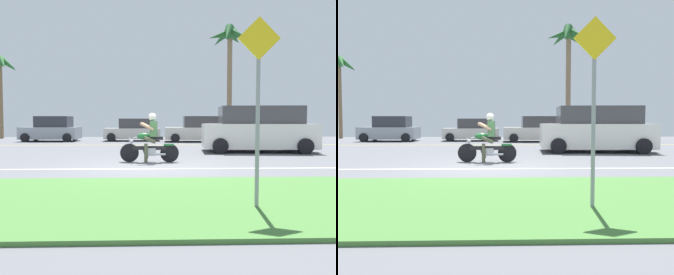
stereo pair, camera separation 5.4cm
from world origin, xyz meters
TOP-DOWN VIEW (x-y plane):
  - ground at (0.00, 3.00)m, footprint 56.00×30.00m
  - grass_median at (0.00, -4.10)m, footprint 56.00×3.80m
  - lane_line_near at (0.00, -0.47)m, footprint 50.40×0.12m
  - lane_line_far at (0.00, 8.58)m, footprint 50.40×0.12m
  - motorcyclist at (-0.05, 1.01)m, footprint 1.90×0.62m
  - suv_nearby at (4.56, 4.49)m, footprint 5.00×2.57m
  - parked_car_0 at (-6.84, 12.28)m, footprint 3.72×2.06m
  - parked_car_1 at (-1.45, 12.56)m, footprint 3.79×2.00m
  - parked_car_2 at (2.98, 11.49)m, footprint 4.46×2.06m
  - parked_car_3 at (8.24, 11.74)m, footprint 4.09×2.00m
  - palm_tree_0 at (5.82, 15.71)m, footprint 3.64×3.36m
  - palm_tree_1 at (-11.78, 15.87)m, footprint 2.83×2.78m
  - street_sign at (1.66, -4.69)m, footprint 0.62×0.06m

SIDE VIEW (x-z plane):
  - ground at x=0.00m, z-range -0.04..0.00m
  - lane_line_near at x=0.00m, z-range 0.00..0.01m
  - lane_line_far at x=0.00m, z-range 0.00..0.01m
  - grass_median at x=0.00m, z-range 0.00..0.06m
  - motorcyclist at x=-0.05m, z-range -0.12..1.47m
  - parked_car_1 at x=-1.45m, z-range -0.05..1.45m
  - parked_car_3 at x=8.24m, z-range -0.06..1.57m
  - parked_car_2 at x=2.98m, z-range -0.06..1.59m
  - parked_car_0 at x=-6.84m, z-range -0.06..1.59m
  - suv_nearby at x=4.56m, z-range -0.03..1.94m
  - street_sign at x=1.66m, z-range 0.30..3.13m
  - palm_tree_1 at x=-11.78m, z-range 2.15..8.48m
  - palm_tree_0 at x=5.82m, z-range 2.90..11.67m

